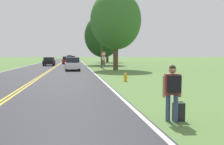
{
  "coord_description": "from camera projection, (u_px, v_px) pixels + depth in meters",
  "views": [
    {
      "loc": [
        3.2,
        -2.2,
        2.11
      ],
      "look_at": [
        5.32,
        11.06,
        1.09
      ],
      "focal_mm": 38.0,
      "sensor_mm": 36.0,
      "label": 1
    }
  ],
  "objects": [
    {
      "name": "hitchhiker_person",
      "position": [
        173.0,
        87.0,
        7.32
      ],
      "size": [
        0.61,
        0.45,
        1.79
      ],
      "rotation": [
        0.0,
        0.0,
        1.5
      ],
      "color": "#38476B",
      "rests_on": "ground"
    },
    {
      "name": "tree_mid_treeline",
      "position": [
        107.0,
        37.0,
        62.85
      ],
      "size": [
        6.93,
        6.93,
        10.66
      ],
      "color": "#473828",
      "rests_on": "ground"
    },
    {
      "name": "utility_pole_midground",
      "position": [
        101.0,
        39.0,
        36.82
      ],
      "size": [
        1.8,
        0.24,
        8.86
      ],
      "color": "brown",
      "rests_on": "ground"
    },
    {
      "name": "car_black_hatchback_mid_near",
      "position": [
        49.0,
        61.0,
        44.31
      ],
      "size": [
        2.04,
        3.63,
        1.6
      ],
      "rotation": [
        0.0,
        0.0,
        1.54
      ],
      "color": "black",
      "rests_on": "ground"
    },
    {
      "name": "car_white_suv_nearest",
      "position": [
        72.0,
        63.0,
        31.31
      ],
      "size": [
        2.04,
        4.39,
        1.73
      ],
      "rotation": [
        0.0,
        0.0,
        -1.53
      ],
      "color": "black",
      "rests_on": "ground"
    },
    {
      "name": "car_dark_grey_hatchback_receding",
      "position": [
        70.0,
        59.0,
        67.21
      ],
      "size": [
        1.74,
        3.89,
        1.68
      ],
      "rotation": [
        0.0,
        0.0,
        -1.57
      ],
      "color": "black",
      "rests_on": "ground"
    },
    {
      "name": "suitcase",
      "position": [
        179.0,
        112.0,
        7.51
      ],
      "size": [
        0.38,
        0.2,
        0.63
      ],
      "rotation": [
        0.0,
        0.0,
        1.5
      ],
      "color": "black",
      "rests_on": "ground"
    },
    {
      "name": "car_red_van_mid_far",
      "position": [
        67.0,
        60.0,
        53.43
      ],
      "size": [
        1.97,
        4.37,
        1.66
      ],
      "rotation": [
        0.0,
        0.0,
        -1.6
      ],
      "color": "black",
      "rests_on": "ground"
    },
    {
      "name": "tree_behind_sign",
      "position": [
        103.0,
        36.0,
        46.74
      ],
      "size": [
        7.31,
        7.31,
        9.96
      ],
      "color": "brown",
      "rests_on": "ground"
    },
    {
      "name": "car_champagne_hatchback_distant",
      "position": [
        72.0,
        58.0,
        75.79
      ],
      "size": [
        1.96,
        4.14,
        1.61
      ],
      "rotation": [
        0.0,
        0.0,
        -1.52
      ],
      "color": "black",
      "rests_on": "ground"
    },
    {
      "name": "traffic_sign",
      "position": [
        104.0,
        56.0,
        29.9
      ],
      "size": [
        0.6,
        0.1,
        2.48
      ],
      "color": "gray",
      "rests_on": "ground"
    },
    {
      "name": "fire_hydrant",
      "position": [
        125.0,
        77.0,
        18.56
      ],
      "size": [
        0.41,
        0.25,
        0.67
      ],
      "color": "gold",
      "rests_on": "ground"
    },
    {
      "name": "tree_left_verge",
      "position": [
        116.0,
        20.0,
        32.12
      ],
      "size": [
        6.91,
        6.91,
        10.71
      ],
      "color": "brown",
      "rests_on": "ground"
    },
    {
      "name": "car_dark_blue_suv_horizon",
      "position": [
        69.0,
        58.0,
        81.32
      ],
      "size": [
        1.95,
        4.33,
        1.85
      ],
      "rotation": [
        0.0,
        0.0,
        -1.52
      ],
      "color": "black",
      "rests_on": "ground"
    },
    {
      "name": "car_maroon_sedan_approaching",
      "position": [
        72.0,
        63.0,
        37.31
      ],
      "size": [
        1.96,
        4.74,
        1.3
      ],
      "rotation": [
        0.0,
        0.0,
        -1.59
      ],
      "color": "black",
      "rests_on": "ground"
    }
  ]
}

